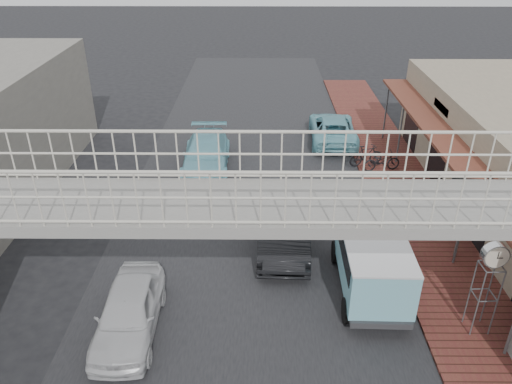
{
  "coord_description": "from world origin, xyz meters",
  "views": [
    {
      "loc": [
        0.42,
        -12.6,
        10.1
      ],
      "look_at": [
        0.29,
        2.75,
        1.8
      ],
      "focal_mm": 35.0,
      "sensor_mm": 36.0,
      "label": 1
    }
  ],
  "objects_px": {
    "angkot_far": "(206,154)",
    "white_hatchback": "(129,312)",
    "motorcycle_near": "(382,161)",
    "arrow_sign": "(494,194)",
    "dark_sedan": "(284,223)",
    "motorcycle_far": "(366,155)",
    "street_clock": "(494,259)",
    "angkot_curb": "(333,129)",
    "angkot_van": "(372,257)"
  },
  "relations": [
    {
      "from": "dark_sedan",
      "to": "street_clock",
      "type": "relative_size",
      "value": 1.73
    },
    {
      "from": "angkot_curb",
      "to": "angkot_van",
      "type": "height_order",
      "value": "angkot_van"
    },
    {
      "from": "arrow_sign",
      "to": "angkot_van",
      "type": "bearing_deg",
      "value": -149.23
    },
    {
      "from": "angkot_van",
      "to": "street_clock",
      "type": "relative_size",
      "value": 1.48
    },
    {
      "from": "angkot_curb",
      "to": "arrow_sign",
      "type": "distance_m",
      "value": 11.32
    },
    {
      "from": "angkot_van",
      "to": "arrow_sign",
      "type": "distance_m",
      "value": 4.52
    },
    {
      "from": "white_hatchback",
      "to": "angkot_van",
      "type": "bearing_deg",
      "value": 13.16
    },
    {
      "from": "white_hatchback",
      "to": "angkot_van",
      "type": "height_order",
      "value": "angkot_van"
    },
    {
      "from": "white_hatchback",
      "to": "angkot_curb",
      "type": "relative_size",
      "value": 0.81
    },
    {
      "from": "white_hatchback",
      "to": "motorcycle_near",
      "type": "xyz_separation_m",
      "value": [
        9.14,
        10.19,
        -0.12
      ]
    },
    {
      "from": "white_hatchback",
      "to": "angkot_van",
      "type": "distance_m",
      "value": 7.22
    },
    {
      "from": "angkot_curb",
      "to": "angkot_van",
      "type": "distance_m",
      "value": 12.2
    },
    {
      "from": "angkot_far",
      "to": "street_clock",
      "type": "height_order",
      "value": "street_clock"
    },
    {
      "from": "motorcycle_near",
      "to": "arrow_sign",
      "type": "distance_m",
      "value": 7.32
    },
    {
      "from": "motorcycle_near",
      "to": "motorcycle_far",
      "type": "relative_size",
      "value": 1.04
    },
    {
      "from": "motorcycle_far",
      "to": "street_clock",
      "type": "xyz_separation_m",
      "value": [
        1.12,
        -10.66,
        1.85
      ]
    },
    {
      "from": "angkot_curb",
      "to": "motorcycle_near",
      "type": "xyz_separation_m",
      "value": [
        1.76,
        -3.76,
        -0.13
      ]
    },
    {
      "from": "white_hatchback",
      "to": "angkot_curb",
      "type": "xyz_separation_m",
      "value": [
        7.37,
        13.95,
        0.0
      ]
    },
    {
      "from": "motorcycle_near",
      "to": "street_clock",
      "type": "distance_m",
      "value": 10.3
    },
    {
      "from": "arrow_sign",
      "to": "dark_sedan",
      "type": "bearing_deg",
      "value": 179.97
    },
    {
      "from": "angkot_van",
      "to": "angkot_far",
      "type": "bearing_deg",
      "value": 125.2
    },
    {
      "from": "dark_sedan",
      "to": "motorcycle_far",
      "type": "relative_size",
      "value": 2.94
    },
    {
      "from": "angkot_van",
      "to": "motorcycle_far",
      "type": "bearing_deg",
      "value": 81.43
    },
    {
      "from": "white_hatchback",
      "to": "arrow_sign",
      "type": "bearing_deg",
      "value": 16.04
    },
    {
      "from": "motorcycle_far",
      "to": "street_clock",
      "type": "distance_m",
      "value": 10.88
    },
    {
      "from": "angkot_curb",
      "to": "motorcycle_far",
      "type": "relative_size",
      "value": 2.93
    },
    {
      "from": "angkot_van",
      "to": "street_clock",
      "type": "bearing_deg",
      "value": -31.17
    },
    {
      "from": "angkot_far",
      "to": "dark_sedan",
      "type": "bearing_deg",
      "value": -62.57
    },
    {
      "from": "angkot_van",
      "to": "dark_sedan",
      "type": "bearing_deg",
      "value": 135.11
    },
    {
      "from": "dark_sedan",
      "to": "arrow_sign",
      "type": "xyz_separation_m",
      "value": [
        6.56,
        -1.02,
        1.75
      ]
    },
    {
      "from": "angkot_far",
      "to": "street_clock",
      "type": "bearing_deg",
      "value": -51.9
    },
    {
      "from": "angkot_van",
      "to": "motorcycle_near",
      "type": "bearing_deg",
      "value": 76.83
    },
    {
      "from": "angkot_curb",
      "to": "motorcycle_near",
      "type": "height_order",
      "value": "angkot_curb"
    },
    {
      "from": "street_clock",
      "to": "motorcycle_far",
      "type": "bearing_deg",
      "value": 93.34
    },
    {
      "from": "street_clock",
      "to": "angkot_van",
      "type": "bearing_deg",
      "value": 144.91
    },
    {
      "from": "arrow_sign",
      "to": "angkot_curb",
      "type": "bearing_deg",
      "value": 117.77
    },
    {
      "from": "white_hatchback",
      "to": "motorcycle_near",
      "type": "distance_m",
      "value": 13.68
    },
    {
      "from": "arrow_sign",
      "to": "street_clock",
      "type": "bearing_deg",
      "value": -103.24
    },
    {
      "from": "white_hatchback",
      "to": "dark_sedan",
      "type": "xyz_separation_m",
      "value": [
        4.43,
        4.42,
        0.13
      ]
    },
    {
      "from": "angkot_far",
      "to": "white_hatchback",
      "type": "bearing_deg",
      "value": -97.37
    },
    {
      "from": "angkot_van",
      "to": "arrow_sign",
      "type": "xyz_separation_m",
      "value": [
        4.02,
        1.62,
        1.27
      ]
    },
    {
      "from": "motorcycle_far",
      "to": "arrow_sign",
      "type": "bearing_deg",
      "value": -178.64
    },
    {
      "from": "white_hatchback",
      "to": "motorcycle_near",
      "type": "bearing_deg",
      "value": 47.0
    },
    {
      "from": "dark_sedan",
      "to": "motorcycle_near",
      "type": "distance_m",
      "value": 7.45
    },
    {
      "from": "angkot_far",
      "to": "motorcycle_far",
      "type": "height_order",
      "value": "angkot_far"
    },
    {
      "from": "angkot_far",
      "to": "motorcycle_far",
      "type": "relative_size",
      "value": 3.03
    },
    {
      "from": "motorcycle_far",
      "to": "street_clock",
      "type": "relative_size",
      "value": 0.59
    },
    {
      "from": "angkot_curb",
      "to": "angkot_far",
      "type": "distance_m",
      "value": 7.16
    },
    {
      "from": "white_hatchback",
      "to": "dark_sedan",
      "type": "bearing_deg",
      "value": 43.78
    },
    {
      "from": "dark_sedan",
      "to": "angkot_curb",
      "type": "relative_size",
      "value": 1.0
    }
  ]
}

